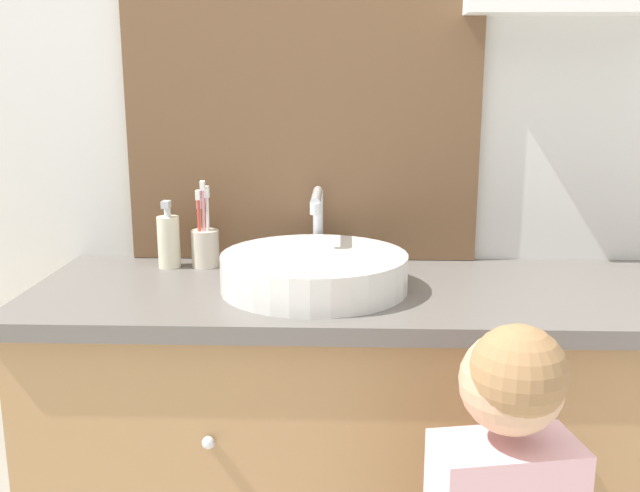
{
  "coord_description": "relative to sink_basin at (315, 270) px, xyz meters",
  "views": [
    {
      "loc": [
        -0.09,
        -1.1,
        1.24
      ],
      "look_at": [
        -0.13,
        0.29,
        0.92
      ],
      "focal_mm": 40.0,
      "sensor_mm": 36.0,
      "label": 1
    }
  ],
  "objects": [
    {
      "name": "wall_back",
      "position": [
        0.16,
        0.29,
        0.43
      ],
      "size": [
        3.2,
        0.18,
        2.5
      ],
      "color": "silver",
      "rests_on": "ground_plane"
    },
    {
      "name": "toothbrush_holder",
      "position": [
        -0.26,
        0.18,
        0.01
      ],
      "size": [
        0.06,
        0.06,
        0.2
      ],
      "color": "beige",
      "rests_on": "vanity_counter"
    },
    {
      "name": "sink_basin",
      "position": [
        0.0,
        0.0,
        0.0
      ],
      "size": [
        0.39,
        0.44,
        0.19
      ],
      "color": "silver",
      "rests_on": "vanity_counter"
    },
    {
      "name": "soap_dispenser",
      "position": [
        -0.35,
        0.17,
        0.02
      ],
      "size": [
        0.05,
        0.05,
        0.16
      ],
      "color": "beige",
      "rests_on": "vanity_counter"
    },
    {
      "name": "vanity_counter",
      "position": [
        0.15,
        0.01,
        -0.45
      ],
      "size": [
        1.49,
        0.52,
        0.82
      ],
      "color": "#A37A4C",
      "rests_on": "ground_plane"
    }
  ]
}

